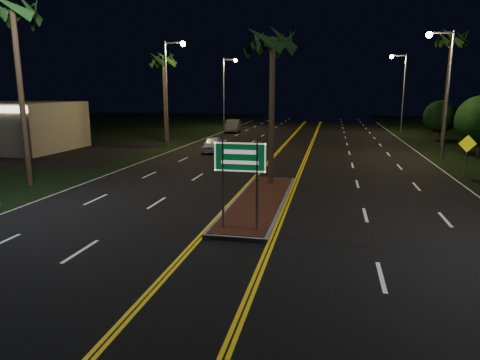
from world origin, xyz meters
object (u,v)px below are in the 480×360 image
(shrub_far, at_px, (440,117))
(warning_sign, at_px, (467,150))
(highway_sign, at_px, (240,166))
(streetlight_right_far, at_px, (401,84))
(streetlight_left_mid, at_px, (170,82))
(streetlight_right_mid, at_px, (444,80))
(palm_left_near, at_px, (12,12))
(streetlight_left_far, at_px, (227,85))
(palm_left_far, at_px, (163,60))
(palm_right_far, at_px, (452,41))
(car_near, at_px, (213,143))
(median_island, at_px, (260,201))
(palm_median, at_px, (273,42))
(car_far, at_px, (233,125))

(shrub_far, relative_size, warning_sign, 1.65)
(highway_sign, height_order, streetlight_right_far, streetlight_right_far)
(streetlight_left_mid, distance_m, streetlight_right_mid, 21.32)
(highway_sign, height_order, palm_left_near, palm_left_near)
(streetlight_left_far, relative_size, shrub_far, 2.27)
(palm_left_far, xyz_separation_m, palm_right_far, (25.60, 2.00, 1.40))
(streetlight_left_mid, xyz_separation_m, palm_left_near, (-1.89, -16.00, 3.02))
(streetlight_right_far, distance_m, warning_sign, 26.63)
(palm_left_far, bearing_deg, warning_sign, -27.55)
(streetlight_right_mid, xyz_separation_m, car_near, (-17.05, 0.26, -4.93))
(median_island, xyz_separation_m, streetlight_left_mid, (-10.61, 17.00, 5.57))
(streetlight_right_mid, distance_m, palm_right_far, 9.00)
(streetlight_left_mid, height_order, palm_median, streetlight_left_mid)
(palm_left_near, bearing_deg, palm_median, 11.31)
(shrub_far, bearing_deg, streetlight_left_far, 161.86)
(streetlight_left_mid, distance_m, palm_median, 17.25)
(car_near, bearing_deg, palm_left_far, 130.29)
(palm_left_far, bearing_deg, streetlight_right_far, 30.88)
(car_far, bearing_deg, shrub_far, -15.88)
(palm_right_far, height_order, warning_sign, palm_right_far)
(shrub_far, bearing_deg, warning_sign, -98.40)
(streetlight_right_far, relative_size, car_far, 1.75)
(palm_right_far, bearing_deg, palm_median, -123.28)
(palm_median, distance_m, palm_right_far, 23.40)
(streetlight_left_mid, height_order, palm_left_near, palm_left_near)
(streetlight_left_mid, bearing_deg, shrub_far, 26.18)
(median_island, distance_m, streetlight_left_mid, 20.80)
(palm_left_near, bearing_deg, car_far, 83.37)
(streetlight_right_mid, relative_size, palm_median, 1.08)
(highway_sign, distance_m, palm_left_far, 28.77)
(palm_median, bearing_deg, palm_left_near, -168.69)
(streetlight_left_mid, xyz_separation_m, streetlight_left_far, (0.00, 20.00, 0.00))
(streetlight_right_far, distance_m, palm_left_near, 41.22)
(palm_right_far, relative_size, shrub_far, 2.60)
(highway_sign, xyz_separation_m, streetlight_right_far, (10.61, 39.20, 3.25))
(streetlight_left_mid, relative_size, shrub_far, 2.27)
(streetlight_right_mid, bearing_deg, car_near, 179.13)
(shrub_far, relative_size, car_far, 0.77)
(palm_right_far, xyz_separation_m, warning_sign, (-2.00, -14.31, -7.59))
(palm_median, bearing_deg, streetlight_left_far, 107.58)
(median_island, distance_m, palm_median, 8.00)
(palm_left_far, height_order, warning_sign, palm_left_far)
(streetlight_right_mid, bearing_deg, shrub_far, 77.18)
(palm_left_near, height_order, warning_sign, palm_left_near)
(streetlight_right_far, relative_size, palm_left_near, 0.92)
(car_far, bearing_deg, car_near, -88.71)
(median_island, distance_m, streetlight_right_mid, 19.20)
(streetlight_right_far, height_order, palm_left_far, streetlight_right_far)
(median_island, xyz_separation_m, streetlight_left_far, (-10.61, 37.00, 5.57))
(streetlight_left_mid, relative_size, car_far, 1.75)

